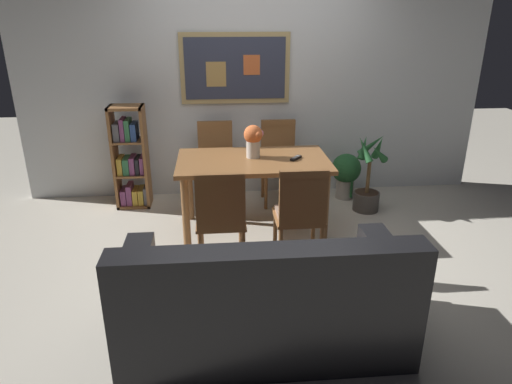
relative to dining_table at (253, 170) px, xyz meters
name	(u,v)px	position (x,y,z in m)	size (l,w,h in m)	color
ground_plane	(269,252)	(0.11, -0.45, -0.64)	(12.00, 12.00, 0.00)	beige
wall_back_with_painting	(254,81)	(0.10, 1.11, 0.67)	(5.20, 0.14, 2.60)	silver
dining_table	(253,170)	(0.00, 0.00, 0.00)	(1.42, 0.83, 0.74)	brown
dining_chair_near_right	(300,210)	(0.32, -0.74, -0.10)	(0.40, 0.41, 0.91)	brown
dining_chair_near_left	(221,214)	(-0.32, -0.76, -0.10)	(0.40, 0.41, 0.91)	brown
dining_chair_far_left	(216,157)	(-0.35, 0.77, -0.10)	(0.40, 0.41, 0.91)	brown
dining_chair_far_right	(279,155)	(0.35, 0.77, -0.10)	(0.40, 0.41, 0.91)	brown
leather_couch	(264,304)	(-0.07, -1.67, -0.33)	(1.80, 0.84, 0.84)	black
bookshelf	(131,161)	(-1.27, 0.76, -0.13)	(0.36, 0.28, 1.12)	brown
potted_ivy	(346,173)	(1.13, 0.77, -0.33)	(0.34, 0.34, 0.53)	#B2ADA3
potted_palm	(368,183)	(1.27, 0.40, -0.33)	(0.37, 0.41, 0.85)	#4C4742
flower_vase	(253,139)	(0.01, 0.06, 0.28)	(0.19, 0.18, 0.31)	beige
tv_remote	(296,158)	(0.40, -0.03, 0.11)	(0.13, 0.15, 0.02)	black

